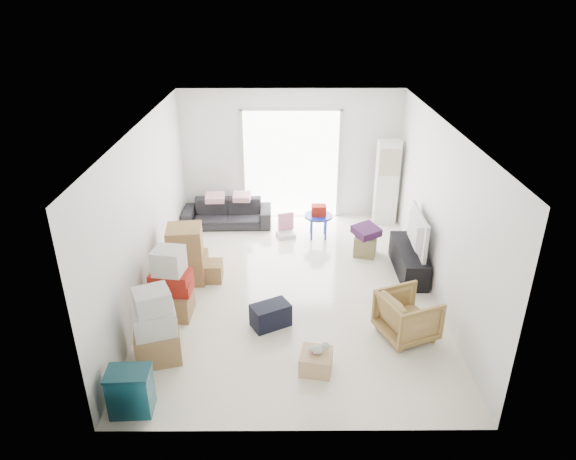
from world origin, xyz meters
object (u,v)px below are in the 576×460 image
(television, at_px, (410,244))
(armchair, at_px, (408,314))
(ottoman, at_px, (365,245))
(sofa, at_px, (227,209))
(ac_tower, at_px, (387,182))
(wood_crate, at_px, (316,361))
(kids_table, at_px, (319,214))
(tv_console, at_px, (409,260))
(storage_bins, at_px, (130,391))

(television, bearing_deg, armchair, 168.62)
(armchair, relative_size, ottoman, 1.94)
(sofa, xyz_separation_m, armchair, (2.90, -3.77, 0.02))
(television, distance_m, ottoman, 0.98)
(ac_tower, xyz_separation_m, armchair, (-0.36, -3.92, -0.51))
(television, height_order, wood_crate, television)
(ac_tower, bearing_deg, armchair, -95.30)
(sofa, bearing_deg, wood_crate, -71.51)
(television, bearing_deg, ac_tower, 2.96)
(television, height_order, ottoman, television)
(television, bearing_deg, wood_crate, 147.04)
(television, xyz_separation_m, sofa, (-3.32, 1.98, -0.19))
(armchair, distance_m, ottoman, 2.46)
(kids_table, xyz_separation_m, wood_crate, (-0.26, -3.91, -0.35))
(ac_tower, relative_size, tv_console, 1.26)
(tv_console, relative_size, storage_bins, 2.41)
(tv_console, bearing_deg, kids_table, 136.52)
(storage_bins, bearing_deg, armchair, 22.08)
(sofa, relative_size, wood_crate, 4.51)
(tv_console, relative_size, kids_table, 2.06)
(storage_bins, bearing_deg, tv_console, 39.43)
(ac_tower, height_order, ottoman, ac_tower)
(storage_bins, bearing_deg, television, 39.43)
(ac_tower, distance_m, sofa, 3.31)
(sofa, height_order, wood_crate, sofa)
(ac_tower, bearing_deg, television, -88.65)
(sofa, relative_size, storage_bins, 3.12)
(tv_console, relative_size, armchair, 1.89)
(wood_crate, bearing_deg, sofa, 109.49)
(ac_tower, xyz_separation_m, storage_bins, (-3.85, -5.33, -0.59))
(ac_tower, xyz_separation_m, sofa, (-3.27, -0.15, -0.52))
(wood_crate, bearing_deg, armchair, 28.59)
(storage_bins, bearing_deg, ac_tower, 54.18)
(ac_tower, height_order, television, ac_tower)
(kids_table, bearing_deg, armchair, -71.64)
(armchair, xyz_separation_m, kids_table, (-1.06, 3.19, 0.12))
(sofa, distance_m, wood_crate, 4.76)
(storage_bins, height_order, kids_table, kids_table)
(ottoman, height_order, kids_table, kids_table)
(ac_tower, distance_m, ottoman, 1.74)
(storage_bins, distance_m, wood_crate, 2.29)
(kids_table, height_order, wood_crate, kids_table)
(television, relative_size, armchair, 1.55)
(ottoman, bearing_deg, tv_console, -45.03)
(armchair, xyz_separation_m, wood_crate, (-1.32, -0.72, -0.23))
(ottoman, relative_size, wood_crate, 0.95)
(tv_console, bearing_deg, wood_crate, -124.57)
(ac_tower, xyz_separation_m, wood_crate, (-1.68, -4.64, -0.74))
(armchair, height_order, wood_crate, armchair)
(sofa, bearing_deg, tv_console, -31.81)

